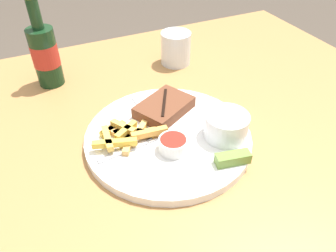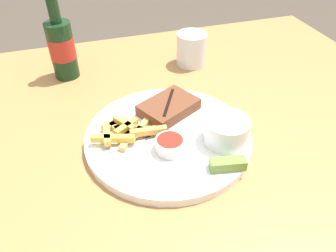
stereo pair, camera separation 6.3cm
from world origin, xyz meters
name	(u,v)px [view 1 (the left image)]	position (x,y,z in m)	size (l,w,h in m)	color
dining_table	(168,170)	(0.00, 0.00, 0.68)	(1.26, 1.02, 0.77)	#A87542
dinner_plate	(168,137)	(0.00, 0.00, 0.78)	(0.33, 0.33, 0.02)	white
steak_portion	(164,107)	(0.02, 0.07, 0.80)	(0.14, 0.13, 0.03)	brown
fries_pile	(128,135)	(-0.08, 0.02, 0.80)	(0.15, 0.10, 0.02)	#E6B559
coleslaw_cup	(226,125)	(0.10, -0.05, 0.82)	(0.08, 0.08, 0.05)	white
dipping_sauce_cup	(173,144)	(-0.01, -0.05, 0.80)	(0.05, 0.05, 0.03)	silver
pickle_spear	(233,158)	(0.07, -0.12, 0.80)	(0.07, 0.03, 0.02)	olive
fork_utensil	(128,149)	(-0.09, -0.01, 0.79)	(0.13, 0.03, 0.00)	#B7B7BC
knife_utensil	(155,121)	(-0.01, 0.04, 0.79)	(0.03, 0.17, 0.01)	#B7B7BC
beer_bottle	(45,53)	(-0.17, 0.32, 0.85)	(0.06, 0.06, 0.23)	#143319
drinking_glass	(176,48)	(0.16, 0.29, 0.81)	(0.08, 0.08, 0.09)	silver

